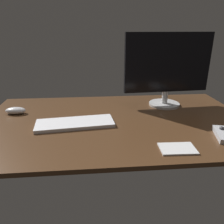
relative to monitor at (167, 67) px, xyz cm
name	(u,v)px	position (x,y,z in cm)	size (l,w,h in cm)	color
desk	(117,121)	(-32.13, -20.61, -24.69)	(140.00, 84.00, 2.00)	#4C301C
monitor	(167,67)	(0.00, 0.00, 0.00)	(51.38, 18.66, 43.10)	silver
keyboard	(75,123)	(-53.43, -25.13, -22.86)	(38.08, 14.12, 1.67)	white
computer_mouse	(16,111)	(-87.56, -6.99, -21.81)	(11.13, 5.77, 3.75)	silver
media_remote	(223,134)	(12.76, -43.85, -22.51)	(9.89, 16.10, 3.66)	#B7B7BC
notepad	(177,149)	(-11.21, -52.61, -23.37)	(14.07, 9.18, 0.65)	silver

